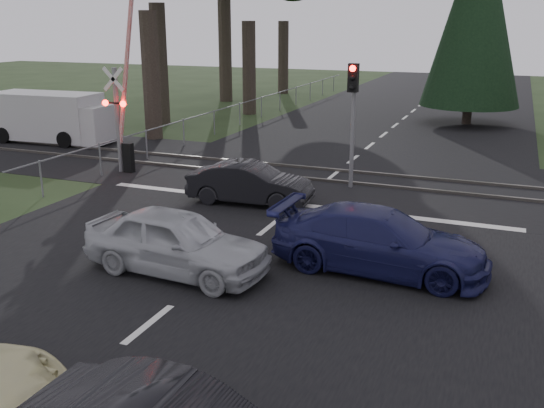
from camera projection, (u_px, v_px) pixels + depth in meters
The scene contains 14 objects.
ground at pixel (149, 324), 11.19m from camera, with size 120.00×120.00×0.00m, color #213116.
road at pixel (315, 190), 20.08m from camera, with size 14.00×100.00×0.01m, color black.
rail_corridor at pixel (332, 176), 21.86m from camera, with size 120.00×8.00×0.01m, color black.
stop_line at pixel (297, 204), 18.48m from camera, with size 13.00×0.35×0.00m, color silver.
rail_near at pixel (326, 180), 21.13m from camera, with size 120.00×0.12×0.10m, color #59544C.
rail_far at pixel (338, 170), 22.55m from camera, with size 120.00×0.12×0.10m, color #59544C.
crossing_signal at pixel (123, 117), 21.88m from camera, with size 1.62×0.38×6.96m.
traffic_signal_center at pixel (353, 104), 19.51m from camera, with size 0.32×0.48×4.10m.
conifer_tree at pixel (477, 9), 31.32m from camera, with size 5.20×5.20×11.00m.
fence_left at pixel (251, 121), 33.96m from camera, with size 0.10×36.00×1.20m, color slate, non-canonical shape.
silver_car at pixel (176, 242), 13.32m from camera, with size 1.70×4.23×1.44m, color #ADB1B5.
blue_sedan at pixel (380, 241), 13.44m from camera, with size 1.96×4.81×1.40m, color #181A49.
dark_car_far at pixel (250, 184), 18.47m from camera, with size 1.32×3.79×1.25m, color black.
white_van at pixel (54, 118), 27.76m from camera, with size 5.86×2.49×2.25m.
Camera 1 is at (5.86, -8.50, 5.37)m, focal length 40.00 mm.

